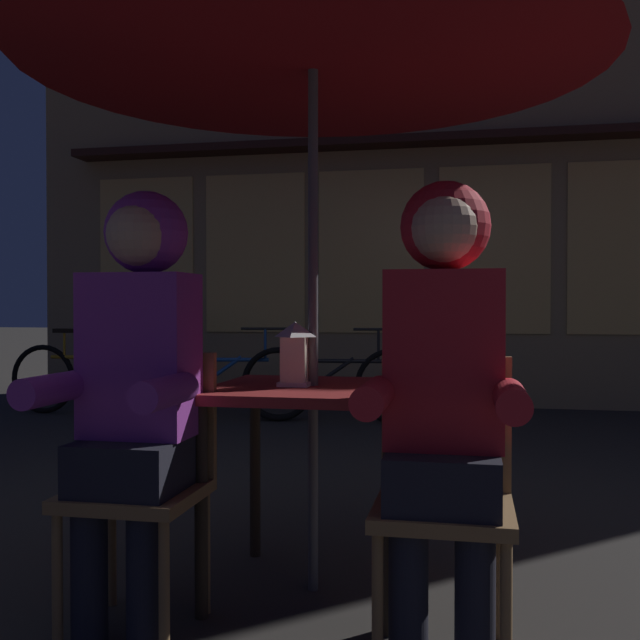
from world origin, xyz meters
TOP-DOWN VIEW (x-y plane):
  - ground_plane at (0.00, 0.00)m, footprint 60.00×60.00m
  - cafe_table at (0.00, 0.00)m, footprint 0.72×0.72m
  - patio_umbrella at (0.00, 0.00)m, footprint 2.10×2.10m
  - lantern at (-0.06, -0.03)m, footprint 0.11×0.11m
  - chair_left at (-0.48, -0.37)m, footprint 0.40×0.40m
  - chair_right at (0.48, -0.37)m, footprint 0.40×0.40m
  - person_left_hooded at (-0.48, -0.43)m, footprint 0.45×0.56m
  - person_right_hooded at (0.48, -0.43)m, footprint 0.45×0.56m
  - shopfront_building at (0.78, 5.39)m, footprint 10.00×0.93m
  - bicycle_nearest at (-2.96, 3.81)m, footprint 1.68×0.08m
  - bicycle_second at (-1.65, 3.76)m, footprint 1.66×0.35m
  - bicycle_third at (-0.63, 3.81)m, footprint 1.68×0.18m
  - potted_plant at (-2.78, 4.13)m, footprint 0.60×0.60m

SIDE VIEW (x-z plane):
  - ground_plane at x=0.00m, z-range 0.00..0.00m
  - bicycle_nearest at x=-2.96m, z-range -0.07..0.77m
  - bicycle_second at x=-1.65m, z-range -0.07..0.77m
  - bicycle_third at x=-0.63m, z-range -0.07..0.77m
  - chair_left at x=-0.48m, z-range 0.05..0.92m
  - chair_right at x=0.48m, z-range 0.05..0.92m
  - potted_plant at x=-2.78m, z-range 0.08..1.00m
  - cafe_table at x=0.00m, z-range 0.27..1.01m
  - person_left_hooded at x=-0.48m, z-range 0.15..1.55m
  - person_right_hooded at x=0.48m, z-range 0.15..1.55m
  - lantern at x=-0.06m, z-range 0.75..0.98m
  - patio_umbrella at x=0.00m, z-range 0.90..3.21m
  - shopfront_building at x=0.78m, z-range -0.01..6.19m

